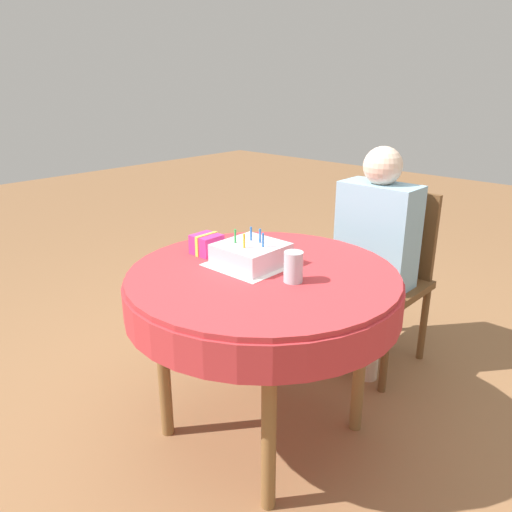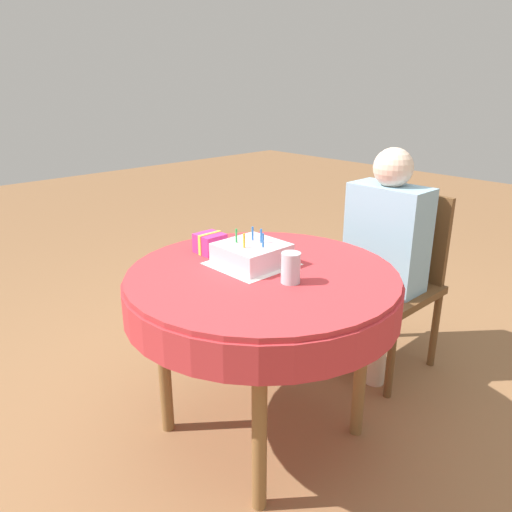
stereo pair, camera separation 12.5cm
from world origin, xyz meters
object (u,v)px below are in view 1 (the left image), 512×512
Objects in this scene: birthday_cake at (251,254)px; drinking_glass at (293,267)px; person at (374,242)px; chair at (381,272)px; gift_box at (207,244)px.

birthday_cake is 0.23m from drinking_glass.
person is 0.78m from drinking_glass.
person is at bearing 98.40° from drinking_glass.
chair is 0.79× the size of person.
drinking_glass is (0.22, -0.03, 0.01)m from birthday_cake.
chair is 3.76× the size of birthday_cake.
birthday_cake is at bearing 172.65° from drinking_glass.
birthday_cake is 2.11× the size of gift_box.
chair is 0.88m from birthday_cake.
birthday_cake is (-0.11, -0.83, 0.28)m from chair.
chair reaches higher than drinking_glass.
drinking_glass is (0.11, -0.86, 0.30)m from chair.
birthday_cake is 0.22m from gift_box.
person reaches higher than chair.
person is 0.84m from gift_box.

